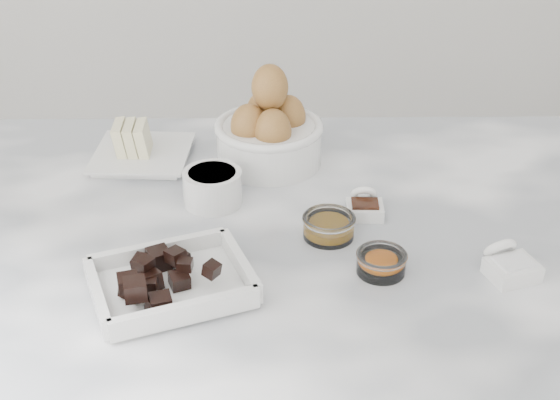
# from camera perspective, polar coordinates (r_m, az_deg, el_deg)

# --- Properties ---
(marble_slab) EXTENTS (1.20, 0.80, 0.04)m
(marble_slab) POSITION_cam_1_polar(r_m,az_deg,el_deg) (1.13, -1.00, -3.41)
(marble_slab) COLOR white
(marble_slab) RESTS_ON cabinet
(chocolate_dish) EXTENTS (0.24, 0.21, 0.05)m
(chocolate_dish) POSITION_cam_1_polar(r_m,az_deg,el_deg) (1.00, -7.98, -5.74)
(chocolate_dish) COLOR white
(chocolate_dish) RESTS_ON marble_slab
(butter_plate) EXTENTS (0.17, 0.17, 0.06)m
(butter_plate) POSITION_cam_1_polar(r_m,az_deg,el_deg) (1.33, -10.20, 3.78)
(butter_plate) COLOR white
(butter_plate) RESTS_ON marble_slab
(sugar_ramekin) EXTENTS (0.09, 0.09, 0.05)m
(sugar_ramekin) POSITION_cam_1_polar(r_m,az_deg,el_deg) (1.18, -4.95, 1.02)
(sugar_ramekin) COLOR white
(sugar_ramekin) RESTS_ON marble_slab
(egg_bowl) EXTENTS (0.18, 0.18, 0.17)m
(egg_bowl) POSITION_cam_1_polar(r_m,az_deg,el_deg) (1.28, -0.82, 5.00)
(egg_bowl) COLOR white
(egg_bowl) RESTS_ON marble_slab
(honey_bowl) EXTENTS (0.08, 0.08, 0.03)m
(honey_bowl) POSITION_cam_1_polar(r_m,az_deg,el_deg) (1.10, 3.59, -1.91)
(honey_bowl) COLOR white
(honey_bowl) RESTS_ON marble_slab
(zest_bowl) EXTENTS (0.07, 0.07, 0.03)m
(zest_bowl) POSITION_cam_1_polar(r_m,az_deg,el_deg) (1.04, 7.42, -4.50)
(zest_bowl) COLOR white
(zest_bowl) RESTS_ON marble_slab
(vanilla_spoon) EXTENTS (0.06, 0.07, 0.04)m
(vanilla_spoon) POSITION_cam_1_polar(r_m,az_deg,el_deg) (1.16, 6.19, -0.41)
(vanilla_spoon) COLOR white
(vanilla_spoon) RESTS_ON marble_slab
(salt_spoon) EXTENTS (0.08, 0.09, 0.05)m
(salt_spoon) POSITION_cam_1_polar(r_m,az_deg,el_deg) (1.07, 16.42, -4.51)
(salt_spoon) COLOR white
(salt_spoon) RESTS_ON marble_slab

